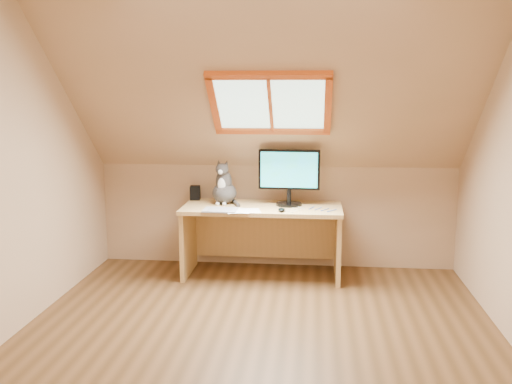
# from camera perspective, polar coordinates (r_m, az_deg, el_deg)

# --- Properties ---
(ground) EXTENTS (3.50, 3.50, 0.00)m
(ground) POSITION_cam_1_polar(r_m,az_deg,el_deg) (4.18, 0.19, -14.35)
(ground) COLOR brown
(ground) RESTS_ON ground
(room_shell) EXTENTS (3.52, 3.52, 2.41)m
(room_shell) POSITION_cam_1_polar(r_m,az_deg,el_deg) (3.72, 0.06, 5.48)
(room_shell) COLOR tan
(room_shell) RESTS_ON ground
(desk) EXTENTS (1.47, 0.64, 0.67)m
(desk) POSITION_cam_1_polar(r_m,az_deg,el_deg) (5.40, 0.68, -3.49)
(desk) COLOR tan
(desk) RESTS_ON ground
(monitor) EXTENTS (0.57, 0.24, 0.52)m
(monitor) POSITION_cam_1_polar(r_m,az_deg,el_deg) (5.29, 3.33, 1.86)
(monitor) COLOR black
(monitor) RESTS_ON desk
(cat) EXTENTS (0.27, 0.31, 0.43)m
(cat) POSITION_cam_1_polar(r_m,az_deg,el_deg) (5.40, -3.22, 0.43)
(cat) COLOR #3B3634
(cat) RESTS_ON desk
(desk_speaker) EXTENTS (0.10, 0.10, 0.14)m
(desk_speaker) POSITION_cam_1_polar(r_m,az_deg,el_deg) (5.63, -6.11, -0.07)
(desk_speaker) COLOR black
(desk_speaker) RESTS_ON desk
(graphics_tablet) EXTENTS (0.31, 0.22, 0.01)m
(graphics_tablet) POSITION_cam_1_polar(r_m,az_deg,el_deg) (5.11, -3.59, -1.80)
(graphics_tablet) COLOR #B2B2B7
(graphics_tablet) RESTS_ON desk
(mouse) EXTENTS (0.07, 0.11, 0.03)m
(mouse) POSITION_cam_1_polar(r_m,az_deg,el_deg) (5.06, 2.57, -1.78)
(mouse) COLOR black
(mouse) RESTS_ON desk
(papers) EXTENTS (0.33, 0.27, 0.00)m
(papers) POSITION_cam_1_polar(r_m,az_deg,el_deg) (5.05, -0.95, -1.97)
(papers) COLOR white
(papers) RESTS_ON desk
(cables) EXTENTS (0.51, 0.26, 0.01)m
(cables) POSITION_cam_1_polar(r_m,az_deg,el_deg) (5.16, 5.52, -1.74)
(cables) COLOR silver
(cables) RESTS_ON desk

